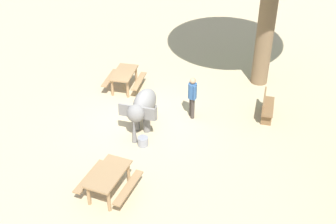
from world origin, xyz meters
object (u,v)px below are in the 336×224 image
picnic_table_far (109,178)px  elephant (143,107)px  feed_bucket (143,141)px  person_handler (192,95)px  picnic_table_near (124,76)px  wooden_bench (266,106)px

picnic_table_far → elephant: bearing=8.2°
elephant → feed_bucket: elephant is taller
picnic_table_far → person_handler: bearing=-10.6°
elephant → picnic_table_near: (-1.82, -2.24, -0.27)m
elephant → picnic_table_near: elephant is taller
picnic_table_near → picnic_table_far: same height
person_handler → feed_bucket: 2.56m
elephant → wooden_bench: elephant is taller
wooden_bench → person_handler: bearing=-75.2°
person_handler → picnic_table_near: bearing=-54.0°
feed_bucket → person_handler: bearing=167.9°
picnic_table_far → picnic_table_near: bearing=22.8°
elephant → wooden_bench: (-2.99, 3.40, -0.38)m
picnic_table_near → wooden_bench: bearing=81.4°
person_handler → picnic_table_near: (-0.31, -3.35, -0.36)m
picnic_table_far → feed_bucket: picnic_table_far is taller
person_handler → wooden_bench: 2.77m
picnic_table_near → feed_bucket: 3.93m
elephant → feed_bucket: 1.26m
elephant → person_handler: person_handler is taller
elephant → wooden_bench: bearing=115.4°
person_handler → feed_bucket: person_handler is taller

